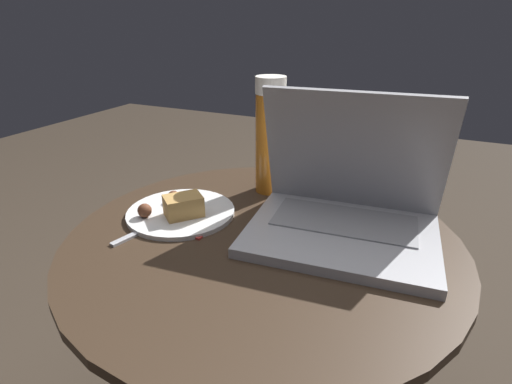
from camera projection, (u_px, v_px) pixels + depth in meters
name	position (u px, v px, depth m)	size (l,w,h in m)	color
table	(262.00, 296.00, 0.77)	(0.70, 0.70, 0.57)	#9E9EA3
napkin	(182.00, 219.00, 0.77)	(0.15, 0.11, 0.00)	#B7332D
laptop	(345.00, 206.00, 0.71)	(0.35, 0.27, 0.25)	#B2B2B7
beer_glass	(270.00, 136.00, 0.85)	(0.06, 0.06, 0.25)	#C6701E
snack_plate	(180.00, 210.00, 0.78)	(0.21, 0.21, 0.05)	white
fork	(164.00, 221.00, 0.76)	(0.06, 0.19, 0.00)	#B2B2B7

